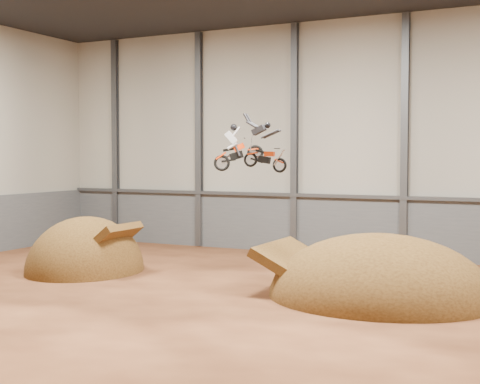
# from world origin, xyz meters

# --- Properties ---
(floor) EXTENTS (40.00, 40.00, 0.00)m
(floor) POSITION_xyz_m (0.00, 0.00, 0.00)
(floor) COLOR #4A2513
(floor) RESTS_ON ground
(back_wall) EXTENTS (40.00, 0.10, 14.00)m
(back_wall) POSITION_xyz_m (0.00, 15.00, 7.00)
(back_wall) COLOR #AAA597
(back_wall) RESTS_ON ground
(lower_band_back) EXTENTS (39.80, 0.18, 3.50)m
(lower_band_back) POSITION_xyz_m (0.00, 14.90, 1.75)
(lower_band_back) COLOR #54575C
(lower_band_back) RESTS_ON ground
(steel_rail) EXTENTS (39.80, 0.35, 0.20)m
(steel_rail) POSITION_xyz_m (0.00, 14.75, 3.55)
(steel_rail) COLOR #47494F
(steel_rail) RESTS_ON lower_band_back
(steel_column_0) EXTENTS (0.40, 0.36, 13.90)m
(steel_column_0) POSITION_xyz_m (-16.67, 14.80, 7.00)
(steel_column_0) COLOR #47494F
(steel_column_0) RESTS_ON ground
(steel_column_1) EXTENTS (0.40, 0.36, 13.90)m
(steel_column_1) POSITION_xyz_m (-10.00, 14.80, 7.00)
(steel_column_1) COLOR #47494F
(steel_column_1) RESTS_ON ground
(steel_column_2) EXTENTS (0.40, 0.36, 13.90)m
(steel_column_2) POSITION_xyz_m (-3.33, 14.80, 7.00)
(steel_column_2) COLOR #47494F
(steel_column_2) RESTS_ON ground
(steel_column_3) EXTENTS (0.40, 0.36, 13.90)m
(steel_column_3) POSITION_xyz_m (3.33, 14.80, 7.00)
(steel_column_3) COLOR #47494F
(steel_column_3) RESTS_ON ground
(takeoff_ramp) EXTENTS (5.65, 6.52, 5.65)m
(takeoff_ramp) POSITION_xyz_m (-10.44, 3.77, 0.00)
(takeoff_ramp) COLOR #3C250F
(takeoff_ramp) RESTS_ON ground
(landing_ramp) EXTENTS (9.34, 8.26, 5.39)m
(landing_ramp) POSITION_xyz_m (4.71, 3.93, 0.00)
(landing_ramp) COLOR #3C250F
(landing_ramp) RESTS_ON ground
(fmx_rider_a) EXTENTS (3.05, 2.02, 2.78)m
(fmx_rider_a) POSITION_xyz_m (-2.42, 5.43, 6.54)
(fmx_rider_a) COLOR #EF3B0B
(fmx_rider_b) EXTENTS (2.98, 0.83, 2.65)m
(fmx_rider_b) POSITION_xyz_m (0.01, 2.68, 6.45)
(fmx_rider_b) COLOR #AB2A06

